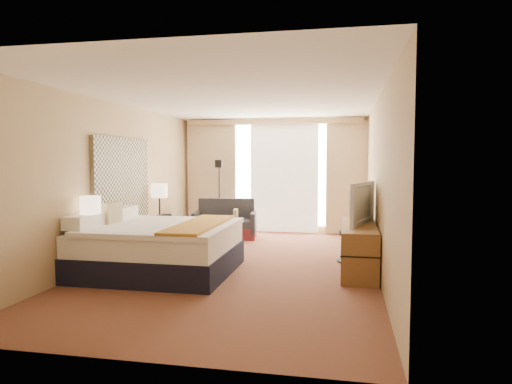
% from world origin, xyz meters
% --- Properties ---
extents(floor, '(4.20, 7.00, 0.02)m').
position_xyz_m(floor, '(0.00, 0.00, 0.00)').
color(floor, '#53171B').
rests_on(floor, ground).
extents(ceiling, '(4.20, 7.00, 0.02)m').
position_xyz_m(ceiling, '(0.00, 0.00, 2.60)').
color(ceiling, white).
rests_on(ceiling, wall_back).
extents(wall_back, '(4.20, 0.02, 2.60)m').
position_xyz_m(wall_back, '(0.00, 3.50, 1.30)').
color(wall_back, tan).
rests_on(wall_back, ground).
extents(wall_front, '(4.20, 0.02, 2.60)m').
position_xyz_m(wall_front, '(0.00, -3.50, 1.30)').
color(wall_front, tan).
rests_on(wall_front, ground).
extents(wall_left, '(0.02, 7.00, 2.60)m').
position_xyz_m(wall_left, '(-2.10, 0.00, 1.30)').
color(wall_left, tan).
rests_on(wall_left, ground).
extents(wall_right, '(0.02, 7.00, 2.60)m').
position_xyz_m(wall_right, '(2.10, 0.00, 1.30)').
color(wall_right, tan).
rests_on(wall_right, ground).
extents(headboard, '(0.06, 1.85, 1.50)m').
position_xyz_m(headboard, '(-2.06, 0.20, 1.28)').
color(headboard, black).
rests_on(headboard, wall_left).
extents(nightstand_left, '(0.45, 0.52, 0.55)m').
position_xyz_m(nightstand_left, '(-1.87, -1.05, 0.28)').
color(nightstand_left, brown).
rests_on(nightstand_left, floor).
extents(nightstand_right, '(0.45, 0.52, 0.55)m').
position_xyz_m(nightstand_right, '(-1.87, 1.45, 0.28)').
color(nightstand_right, brown).
rests_on(nightstand_right, floor).
extents(media_dresser, '(0.50, 1.80, 0.70)m').
position_xyz_m(media_dresser, '(1.83, 0.00, 0.35)').
color(media_dresser, brown).
rests_on(media_dresser, floor).
extents(window, '(2.30, 0.02, 2.30)m').
position_xyz_m(window, '(0.25, 3.47, 1.32)').
color(window, white).
rests_on(window, wall_back).
extents(curtains, '(4.12, 0.19, 2.56)m').
position_xyz_m(curtains, '(-0.00, 3.39, 1.41)').
color(curtains, beige).
rests_on(curtains, floor).
extents(bed, '(2.12, 1.94, 1.03)m').
position_xyz_m(bed, '(-1.06, -0.65, 0.38)').
color(bed, black).
rests_on(bed, floor).
extents(loveseat, '(1.40, 0.88, 0.82)m').
position_xyz_m(loveseat, '(-0.89, 2.49, 0.27)').
color(loveseat, maroon).
rests_on(loveseat, floor).
extents(floor_lamp, '(0.21, 0.21, 1.66)m').
position_xyz_m(floor_lamp, '(-1.15, 2.96, 1.18)').
color(floor_lamp, black).
rests_on(floor_lamp, floor).
extents(desk_chair, '(0.50, 0.50, 1.02)m').
position_xyz_m(desk_chair, '(1.80, 0.62, 0.45)').
color(desk_chair, black).
rests_on(desk_chair, floor).
extents(lamp_left, '(0.29, 0.29, 0.60)m').
position_xyz_m(lamp_left, '(-1.90, -1.07, 1.02)').
color(lamp_left, black).
rests_on(lamp_left, nightstand_left).
extents(lamp_right, '(0.31, 0.31, 0.65)m').
position_xyz_m(lamp_right, '(-1.91, 1.39, 1.05)').
color(lamp_right, black).
rests_on(lamp_right, nightstand_right).
extents(tissue_box, '(0.17, 0.17, 0.12)m').
position_xyz_m(tissue_box, '(-1.80, -1.18, 0.61)').
color(tissue_box, '#90B0DE').
rests_on(tissue_box, nightstand_left).
extents(telephone, '(0.23, 0.21, 0.07)m').
position_xyz_m(telephone, '(-1.74, 1.31, 0.59)').
color(telephone, black).
rests_on(telephone, nightstand_right).
extents(television, '(0.47, 1.08, 0.63)m').
position_xyz_m(television, '(1.78, 0.11, 1.01)').
color(television, black).
rests_on(television, media_dresser).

